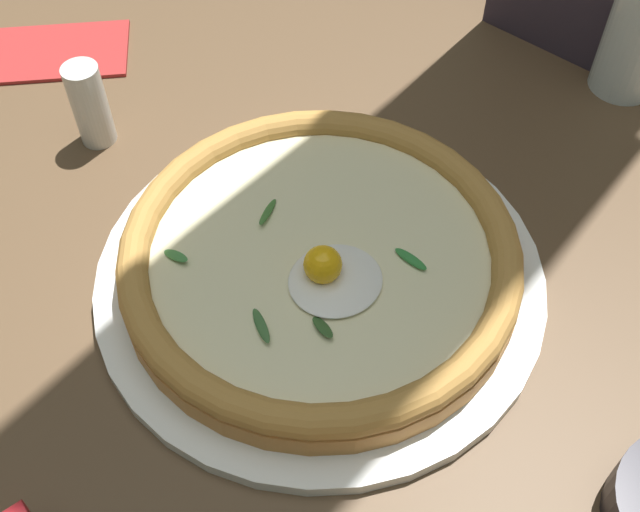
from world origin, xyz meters
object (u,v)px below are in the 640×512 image
(drinking_glass, at_px, (636,43))
(pepper_shaker, at_px, (90,105))
(pizza, at_px, (320,257))
(folded_napkin, at_px, (58,50))

(drinking_glass, distance_m, pepper_shaker, 0.50)
(pizza, relative_size, pepper_shaker, 3.82)
(pepper_shaker, bearing_deg, pizza, 110.16)
(drinking_glass, height_order, folded_napkin, drinking_glass)
(pizza, bearing_deg, pepper_shaker, -69.84)
(pizza, bearing_deg, folded_napkin, -78.23)
(pizza, xyz_separation_m, drinking_glass, (-0.38, -0.05, 0.02))
(pizza, height_order, pepper_shaker, pepper_shaker)
(pizza, xyz_separation_m, pepper_shaker, (0.09, -0.24, 0.01))
(pizza, distance_m, pepper_shaker, 0.26)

